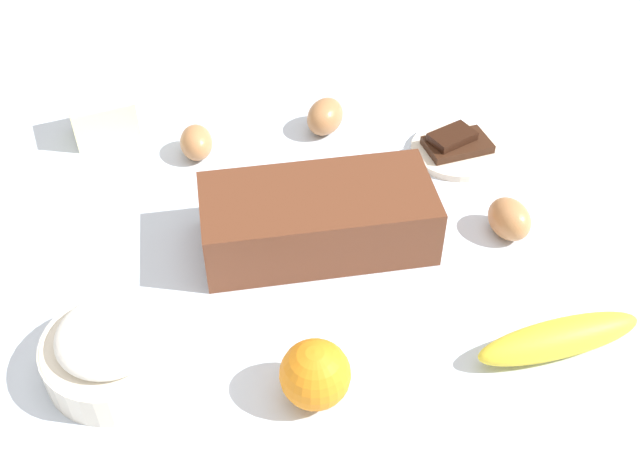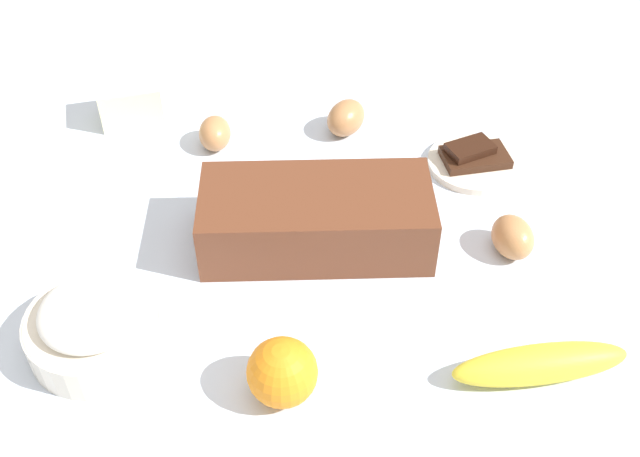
{
  "view_description": "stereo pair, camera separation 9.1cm",
  "coord_description": "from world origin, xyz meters",
  "px_view_note": "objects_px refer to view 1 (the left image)",
  "views": [
    {
      "loc": [
        0.09,
        0.65,
        0.66
      ],
      "look_at": [
        0.0,
        0.0,
        0.04
      ],
      "focal_mm": 42.4,
      "sensor_mm": 36.0,
      "label": 1
    },
    {
      "loc": [
        0.0,
        0.66,
        0.66
      ],
      "look_at": [
        0.0,
        0.0,
        0.04
      ],
      "focal_mm": 42.4,
      "sensor_mm": 36.0,
      "label": 2
    }
  ],
  "objects_px": {
    "egg_loose": "(325,116)",
    "egg_beside_bowl": "(508,217)",
    "loaf_pan": "(317,217)",
    "chocolate_plate": "(456,148)",
    "egg_near_butter": "(196,142)",
    "flour_bowl": "(114,347)",
    "orange_fruit": "(315,374)",
    "butter_block": "(103,117)",
    "banana": "(559,338)"
  },
  "relations": [
    {
      "from": "loaf_pan",
      "to": "flour_bowl",
      "type": "xyz_separation_m",
      "value": [
        0.24,
        0.16,
        -0.01
      ]
    },
    {
      "from": "orange_fruit",
      "to": "butter_block",
      "type": "height_order",
      "value": "orange_fruit"
    },
    {
      "from": "loaf_pan",
      "to": "banana",
      "type": "xyz_separation_m",
      "value": [
        -0.23,
        0.2,
        -0.02
      ]
    },
    {
      "from": "egg_loose",
      "to": "chocolate_plate",
      "type": "distance_m",
      "value": 0.2
    },
    {
      "from": "egg_near_butter",
      "to": "egg_beside_bowl",
      "type": "height_order",
      "value": "egg_beside_bowl"
    },
    {
      "from": "egg_near_butter",
      "to": "butter_block",
      "type": "bearing_deg",
      "value": -27.97
    },
    {
      "from": "flour_bowl",
      "to": "egg_loose",
      "type": "xyz_separation_m",
      "value": [
        -0.28,
        -0.39,
        -0.01
      ]
    },
    {
      "from": "egg_near_butter",
      "to": "egg_loose",
      "type": "distance_m",
      "value": 0.19
    },
    {
      "from": "egg_near_butter",
      "to": "egg_beside_bowl",
      "type": "relative_size",
      "value": 0.96
    },
    {
      "from": "banana",
      "to": "butter_block",
      "type": "bearing_deg",
      "value": -43.05
    },
    {
      "from": "egg_beside_bowl",
      "to": "chocolate_plate",
      "type": "xyz_separation_m",
      "value": [
        0.02,
        -0.17,
        -0.01
      ]
    },
    {
      "from": "flour_bowl",
      "to": "butter_block",
      "type": "xyz_separation_m",
      "value": [
        0.04,
        -0.43,
        -0.0
      ]
    },
    {
      "from": "loaf_pan",
      "to": "flour_bowl",
      "type": "relative_size",
      "value": 1.88
    },
    {
      "from": "flour_bowl",
      "to": "egg_near_butter",
      "type": "distance_m",
      "value": 0.37
    },
    {
      "from": "butter_block",
      "to": "egg_loose",
      "type": "height_order",
      "value": "butter_block"
    },
    {
      "from": "flour_bowl",
      "to": "orange_fruit",
      "type": "distance_m",
      "value": 0.21
    },
    {
      "from": "butter_block",
      "to": "egg_near_butter",
      "type": "xyz_separation_m",
      "value": [
        -0.13,
        0.07,
        -0.01
      ]
    },
    {
      "from": "egg_beside_bowl",
      "to": "banana",
      "type": "bearing_deg",
      "value": 88.04
    },
    {
      "from": "egg_beside_bowl",
      "to": "orange_fruit",
      "type": "bearing_deg",
      "value": 37.59
    },
    {
      "from": "loaf_pan",
      "to": "egg_loose",
      "type": "relative_size",
      "value": 4.12
    },
    {
      "from": "chocolate_plate",
      "to": "egg_near_butter",
      "type": "bearing_deg",
      "value": -7.63
    },
    {
      "from": "loaf_pan",
      "to": "chocolate_plate",
      "type": "height_order",
      "value": "loaf_pan"
    },
    {
      "from": "loaf_pan",
      "to": "butter_block",
      "type": "distance_m",
      "value": 0.39
    },
    {
      "from": "loaf_pan",
      "to": "butter_block",
      "type": "bearing_deg",
      "value": -45.88
    },
    {
      "from": "loaf_pan",
      "to": "orange_fruit",
      "type": "bearing_deg",
      "value": 79.93
    },
    {
      "from": "egg_loose",
      "to": "egg_beside_bowl",
      "type": "bearing_deg",
      "value": 128.13
    },
    {
      "from": "loaf_pan",
      "to": "chocolate_plate",
      "type": "relative_size",
      "value": 2.18
    },
    {
      "from": "banana",
      "to": "egg_beside_bowl",
      "type": "height_order",
      "value": "egg_beside_bowl"
    },
    {
      "from": "chocolate_plate",
      "to": "orange_fruit",
      "type": "bearing_deg",
      "value": 55.89
    },
    {
      "from": "banana",
      "to": "chocolate_plate",
      "type": "relative_size",
      "value": 1.46
    },
    {
      "from": "butter_block",
      "to": "egg_beside_bowl",
      "type": "height_order",
      "value": "butter_block"
    },
    {
      "from": "orange_fruit",
      "to": "egg_loose",
      "type": "bearing_deg",
      "value": -99.75
    },
    {
      "from": "orange_fruit",
      "to": "egg_loose",
      "type": "distance_m",
      "value": 0.47
    },
    {
      "from": "egg_near_butter",
      "to": "chocolate_plate",
      "type": "relative_size",
      "value": 0.47
    },
    {
      "from": "orange_fruit",
      "to": "egg_loose",
      "type": "relative_size",
      "value": 1.06
    },
    {
      "from": "orange_fruit",
      "to": "butter_block",
      "type": "bearing_deg",
      "value": -64.05
    },
    {
      "from": "egg_near_butter",
      "to": "egg_beside_bowl",
      "type": "xyz_separation_m",
      "value": [
        -0.38,
        0.21,
        0.0
      ]
    },
    {
      "from": "butter_block",
      "to": "chocolate_plate",
      "type": "height_order",
      "value": "butter_block"
    },
    {
      "from": "loaf_pan",
      "to": "egg_beside_bowl",
      "type": "height_order",
      "value": "loaf_pan"
    },
    {
      "from": "banana",
      "to": "egg_beside_bowl",
      "type": "xyz_separation_m",
      "value": [
        -0.01,
        -0.19,
        0.0
      ]
    },
    {
      "from": "banana",
      "to": "orange_fruit",
      "type": "xyz_separation_m",
      "value": [
        0.27,
        0.02,
        0.02
      ]
    },
    {
      "from": "loaf_pan",
      "to": "chocolate_plate",
      "type": "bearing_deg",
      "value": -146.94
    },
    {
      "from": "flour_bowl",
      "to": "banana",
      "type": "relative_size",
      "value": 0.79
    },
    {
      "from": "loaf_pan",
      "to": "egg_near_butter",
      "type": "height_order",
      "value": "loaf_pan"
    },
    {
      "from": "flour_bowl",
      "to": "chocolate_plate",
      "type": "bearing_deg",
      "value": -145.86
    },
    {
      "from": "orange_fruit",
      "to": "butter_block",
      "type": "distance_m",
      "value": 0.55
    },
    {
      "from": "butter_block",
      "to": "egg_beside_bowl",
      "type": "xyz_separation_m",
      "value": [
        -0.52,
        0.28,
        -0.01
      ]
    },
    {
      "from": "flour_bowl",
      "to": "banana",
      "type": "distance_m",
      "value": 0.47
    },
    {
      "from": "egg_loose",
      "to": "butter_block",
      "type": "bearing_deg",
      "value": -6.44
    },
    {
      "from": "butter_block",
      "to": "egg_loose",
      "type": "bearing_deg",
      "value": 173.56
    }
  ]
}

